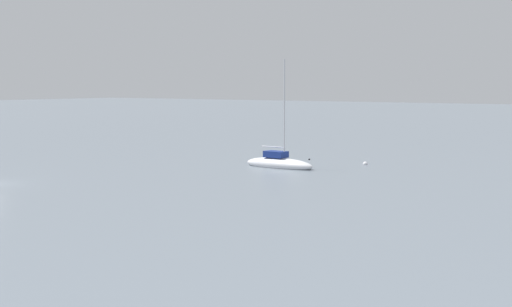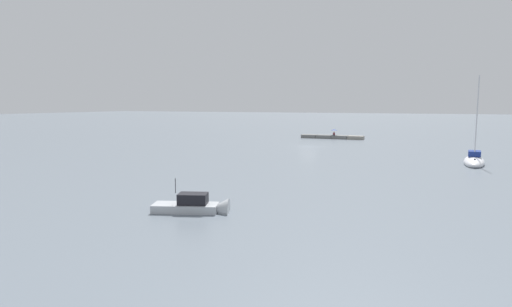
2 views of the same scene
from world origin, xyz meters
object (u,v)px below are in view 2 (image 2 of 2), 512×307
person_seated_maroon_left (334,134)px  umbrella_open_navy (334,130)px  motorboat_grey_mid (198,208)px  sailboat_white_mid (474,161)px

person_seated_maroon_left → umbrella_open_navy: 0.87m
person_seated_maroon_left → motorboat_grey_mid: (-4.62, 61.31, -0.65)m
person_seated_maroon_left → sailboat_white_mid: size_ratio=0.07×
umbrella_open_navy → motorboat_grey_mid: 61.64m
sailboat_white_mid → motorboat_grey_mid: sailboat_white_mid is taller
umbrella_open_navy → sailboat_white_mid: size_ratio=0.13×
umbrella_open_navy → motorboat_grey_mid: motorboat_grey_mid is taller
sailboat_white_mid → motorboat_grey_mid: 36.98m
person_seated_maroon_left → umbrella_open_navy: (0.00, -0.14, 0.86)m
sailboat_white_mid → person_seated_maroon_left: bearing=-48.1°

